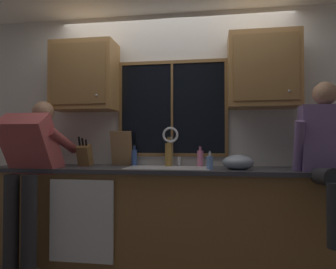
% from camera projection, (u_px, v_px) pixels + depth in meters
% --- Properties ---
extents(back_wall, '(5.88, 0.12, 2.55)m').
position_uv_depth(back_wall, '(174.00, 132.00, 3.33)').
color(back_wall, silver).
rests_on(back_wall, floor).
extents(window_glass, '(1.10, 0.02, 0.95)m').
position_uv_depth(window_glass, '(172.00, 108.00, 3.27)').
color(window_glass, black).
extents(window_frame_top, '(1.17, 0.02, 0.04)m').
position_uv_depth(window_frame_top, '(172.00, 62.00, 3.27)').
color(window_frame_top, brown).
extents(window_frame_bottom, '(1.17, 0.02, 0.04)m').
position_uv_depth(window_frame_bottom, '(172.00, 155.00, 3.25)').
color(window_frame_bottom, brown).
extents(window_frame_left, '(0.03, 0.02, 0.95)m').
position_uv_depth(window_frame_left, '(120.00, 109.00, 3.35)').
color(window_frame_left, brown).
extents(window_frame_right, '(0.03, 0.02, 0.95)m').
position_uv_depth(window_frame_right, '(226.00, 107.00, 3.18)').
color(window_frame_right, brown).
extents(window_mullion_center, '(0.02, 0.02, 0.95)m').
position_uv_depth(window_mullion_center, '(172.00, 108.00, 3.26)').
color(window_mullion_center, brown).
extents(lower_cabinet_run, '(3.48, 0.58, 0.88)m').
position_uv_depth(lower_cabinet_run, '(170.00, 217.00, 2.97)').
color(lower_cabinet_run, olive).
rests_on(lower_cabinet_run, floor).
extents(countertop, '(3.54, 0.62, 0.04)m').
position_uv_depth(countertop, '(169.00, 170.00, 2.96)').
color(countertop, '#38383D').
rests_on(countertop, lower_cabinet_run).
extents(dishwasher_front, '(0.60, 0.02, 0.74)m').
position_uv_depth(dishwasher_front, '(81.00, 221.00, 2.77)').
color(dishwasher_front, white).
extents(upper_cabinet_left, '(0.67, 0.36, 0.72)m').
position_uv_depth(upper_cabinet_left, '(85.00, 77.00, 3.26)').
color(upper_cabinet_left, '#9E703D').
extents(upper_cabinet_right, '(0.67, 0.36, 0.72)m').
position_uv_depth(upper_cabinet_right, '(263.00, 71.00, 2.98)').
color(upper_cabinet_right, '#9E703D').
extents(sink, '(0.80, 0.46, 0.21)m').
position_uv_depth(sink, '(168.00, 178.00, 2.97)').
color(sink, '#B7B7BC').
rests_on(sink, lower_cabinet_run).
extents(faucet, '(0.18, 0.09, 0.40)m').
position_uv_depth(faucet, '(171.00, 141.00, 3.15)').
color(faucet, silver).
rests_on(faucet, countertop).
extents(person_standing, '(0.53, 0.68, 1.57)m').
position_uv_depth(person_standing, '(30.00, 164.00, 2.84)').
color(person_standing, '#262628').
rests_on(person_standing, floor).
extents(person_sitting_on_counter, '(0.54, 0.60, 1.26)m').
position_uv_depth(person_sitting_on_counter, '(330.00, 150.00, 2.50)').
color(person_sitting_on_counter, '#262628').
rests_on(person_sitting_on_counter, countertop).
extents(knife_block, '(0.12, 0.18, 0.32)m').
position_uv_depth(knife_block, '(85.00, 156.00, 3.15)').
color(knife_block, brown).
rests_on(knife_block, countertop).
extents(cutting_board, '(0.23, 0.10, 0.36)m').
position_uv_depth(cutting_board, '(122.00, 148.00, 3.26)').
color(cutting_board, '#997047').
rests_on(cutting_board, countertop).
extents(mixing_bowl, '(0.28, 0.28, 0.14)m').
position_uv_depth(mixing_bowl, '(238.00, 162.00, 2.79)').
color(mixing_bowl, '#8C99A8').
rests_on(mixing_bowl, countertop).
extents(soap_dispenser, '(0.06, 0.07, 0.17)m').
position_uv_depth(soap_dispenser, '(210.00, 162.00, 2.81)').
color(soap_dispenser, '#668CCC').
rests_on(soap_dispenser, countertop).
extents(bottle_green_glass, '(0.08, 0.08, 0.31)m').
position_uv_depth(bottle_green_glass, '(169.00, 154.00, 3.15)').
color(bottle_green_glass, olive).
rests_on(bottle_green_glass, countertop).
extents(bottle_tall_clear, '(0.06, 0.06, 0.21)m').
position_uv_depth(bottle_tall_clear, '(200.00, 158.00, 3.11)').
color(bottle_tall_clear, pink).
rests_on(bottle_tall_clear, countertop).
extents(bottle_amber_small, '(0.06, 0.06, 0.22)m').
position_uv_depth(bottle_amber_small, '(134.00, 157.00, 3.25)').
color(bottle_amber_small, '#334C8C').
rests_on(bottle_amber_small, countertop).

